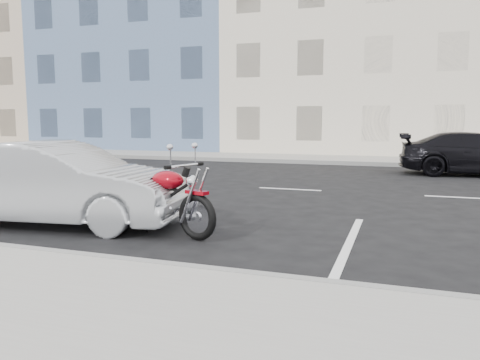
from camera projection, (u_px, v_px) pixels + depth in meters
The scene contains 9 objects.
ground at pixel (371, 193), 11.24m from camera, with size 120.00×120.00×0.00m, color black.
sidewalk_far at pixel (269, 158), 21.01m from camera, with size 80.00×3.40×0.15m, color gray.
curb_far at pixel (258, 161), 19.41m from camera, with size 80.00×0.12×0.16m, color gray.
bldg_far_west at pixel (21, 62), 34.20m from camera, with size 12.00×12.00×12.00m, color #C1AB8E.
bldg_blue at pixel (167, 46), 30.24m from camera, with size 12.00×12.00×13.00m, color slate.
bldg_cream at pixel (357, 49), 26.43m from camera, with size 12.00×12.00×11.50m, color beige.
motorcycle at pixel (199, 207), 6.75m from camera, with size 2.13×0.95×1.10m.
sedan_silver at pixel (58, 184), 7.75m from camera, with size 1.48×4.24×1.40m, color #A6AAAE.
car_far at pixel (477, 154), 14.77m from camera, with size 1.92×4.72×1.37m, color black.
Camera 1 is at (0.66, -11.53, 1.74)m, focal length 35.00 mm.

